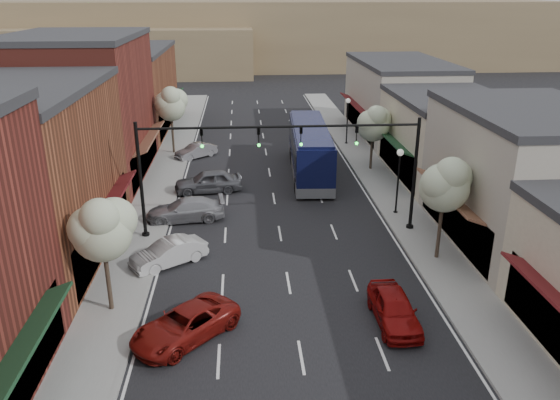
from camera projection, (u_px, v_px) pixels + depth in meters
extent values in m
plane|color=black|center=(292.00, 304.00, 25.58)|extent=(160.00, 160.00, 0.00)
cube|color=gray|center=(162.00, 180.00, 42.22)|extent=(2.80, 73.00, 0.15)
cube|color=gray|center=(376.00, 175.00, 43.34)|extent=(2.80, 73.00, 0.15)
cube|color=gray|center=(180.00, 179.00, 42.32)|extent=(0.25, 73.00, 0.17)
cube|color=gray|center=(358.00, 175.00, 43.25)|extent=(0.25, 73.00, 0.17)
cube|color=#163920|center=(10.00, 369.00, 16.40)|extent=(1.07, 9.80, 0.49)
cube|color=brown|center=(11.00, 179.00, 28.60)|extent=(9.00, 14.00, 9.00)
cube|color=black|center=(99.00, 227.00, 29.92)|extent=(0.60, 11.90, 2.60)
cube|color=#561315|center=(111.00, 202.00, 29.44)|extent=(1.07, 9.80, 0.49)
cube|color=maroon|center=(81.00, 111.00, 41.37)|extent=(9.00, 14.00, 10.50)
cube|color=#2D2D30|center=(71.00, 36.00, 39.42)|extent=(9.20, 14.10, 0.40)
cube|color=black|center=(141.00, 156.00, 42.96)|extent=(0.60, 11.90, 2.60)
cube|color=brown|center=(150.00, 137.00, 42.48)|extent=(1.07, 9.80, 0.49)
cube|color=brown|center=(124.00, 91.00, 56.72)|extent=(9.00, 18.00, 8.00)
cube|color=#2D2D30|center=(120.00, 50.00, 55.22)|extent=(9.20, 18.10, 0.40)
cube|color=black|center=(166.00, 113.00, 57.86)|extent=(0.60, 15.30, 2.60)
cube|color=#163920|center=(173.00, 99.00, 57.38)|extent=(1.07, 12.60, 0.49)
cube|color=#A49D8C|center=(526.00, 180.00, 30.75)|extent=(8.00, 12.00, 7.50)
cube|color=#2D2D30|center=(538.00, 111.00, 29.33)|extent=(8.20, 12.10, 0.40)
cube|color=black|center=(458.00, 217.00, 31.27)|extent=(0.60, 10.20, 2.60)
cube|color=brown|center=(447.00, 193.00, 30.68)|extent=(1.07, 8.40, 0.49)
cube|color=beige|center=(448.00, 139.00, 42.19)|extent=(8.00, 12.00, 6.00)
cube|color=#2D2D30|center=(453.00, 98.00, 41.05)|extent=(8.20, 12.10, 0.40)
cube|color=black|center=(400.00, 158.00, 42.45)|extent=(0.60, 10.20, 2.60)
cube|color=#163920|center=(391.00, 139.00, 41.86)|extent=(1.07, 8.40, 0.49)
cube|color=#A49D8C|center=(399.00, 100.00, 55.05)|extent=(8.00, 16.00, 7.00)
cube|color=#2D2D30|center=(402.00, 62.00, 53.73)|extent=(8.20, 16.10, 0.40)
cube|color=black|center=(362.00, 119.00, 55.49)|extent=(0.60, 13.60, 2.60)
cube|color=#561315|center=(355.00, 104.00, 54.90)|extent=(1.07, 11.20, 0.49)
cube|color=#7A6647|center=(250.00, 33.00, 107.26)|extent=(120.00, 30.00, 12.00)
cube|color=#7A6647|center=(109.00, 51.00, 95.13)|extent=(50.00, 20.00, 8.00)
cylinder|color=black|center=(410.00, 227.00, 33.51)|extent=(0.44, 0.44, 0.30)
cylinder|color=black|center=(414.00, 176.00, 32.31)|extent=(0.20, 0.20, 7.00)
cylinder|color=black|center=(350.00, 126.00, 30.94)|extent=(8.00, 0.14, 0.14)
imported|color=black|center=(357.00, 136.00, 31.18)|extent=(0.18, 0.46, 1.10)
sphere|color=#19E533|center=(357.00, 143.00, 31.22)|extent=(0.18, 0.18, 0.18)
imported|color=black|center=(301.00, 137.00, 30.96)|extent=(0.18, 0.46, 1.10)
sphere|color=#19E533|center=(301.00, 144.00, 31.00)|extent=(0.18, 0.18, 0.18)
cylinder|color=black|center=(146.00, 235.00, 32.44)|extent=(0.44, 0.44, 0.30)
cylinder|color=black|center=(141.00, 182.00, 31.24)|extent=(0.20, 0.20, 7.00)
cylinder|color=black|center=(208.00, 128.00, 30.40)|extent=(8.00, 0.14, 0.14)
imported|color=black|center=(202.00, 138.00, 30.59)|extent=(0.18, 0.46, 1.10)
sphere|color=#19E533|center=(202.00, 146.00, 30.63)|extent=(0.18, 0.18, 0.18)
imported|color=black|center=(259.00, 137.00, 30.80)|extent=(0.18, 0.46, 1.10)
sphere|color=#19E533|center=(259.00, 145.00, 30.84)|extent=(0.18, 0.18, 0.18)
cylinder|color=#47382B|center=(440.00, 228.00, 29.19)|extent=(0.20, 0.20, 3.71)
sphere|color=beige|center=(444.00, 188.00, 28.36)|extent=(2.60, 2.60, 2.60)
sphere|color=beige|center=(453.00, 177.00, 28.51)|extent=(2.00, 2.00, 2.00)
sphere|color=beige|center=(439.00, 183.00, 27.93)|extent=(1.90, 1.90, 1.90)
sphere|color=beige|center=(452.00, 174.00, 27.57)|extent=(1.70, 1.70, 1.70)
cylinder|color=#47382B|center=(371.00, 150.00, 44.17)|extent=(0.20, 0.20, 3.33)
sphere|color=beige|center=(373.00, 125.00, 43.42)|extent=(2.60, 2.60, 2.60)
sphere|color=beige|center=(379.00, 119.00, 43.59)|extent=(2.00, 2.00, 2.00)
sphere|color=beige|center=(369.00, 122.00, 43.00)|extent=(1.90, 1.90, 1.90)
sphere|color=beige|center=(376.00, 116.00, 42.66)|extent=(1.70, 1.70, 1.70)
cylinder|color=#47382B|center=(108.00, 277.00, 24.39)|extent=(0.20, 0.20, 3.52)
sphere|color=beige|center=(102.00, 232.00, 23.61)|extent=(2.60, 2.60, 2.60)
sphere|color=beige|center=(114.00, 220.00, 23.76)|extent=(2.00, 2.00, 2.00)
sphere|color=beige|center=(90.00, 228.00, 23.18)|extent=(1.90, 1.90, 1.90)
sphere|color=beige|center=(99.00, 218.00, 22.83)|extent=(1.70, 1.70, 1.70)
cylinder|color=#47382B|center=(173.00, 133.00, 48.55)|extent=(0.20, 0.20, 3.84)
sphere|color=beige|center=(171.00, 106.00, 47.70)|extent=(2.60, 2.60, 2.60)
sphere|color=beige|center=(177.00, 100.00, 47.84)|extent=(2.00, 2.00, 2.00)
sphere|color=beige|center=(165.00, 103.00, 47.26)|extent=(1.90, 1.90, 1.90)
sphere|color=beige|center=(170.00, 96.00, 46.89)|extent=(1.70, 1.70, 1.70)
cylinder|color=black|center=(395.00, 213.00, 35.84)|extent=(0.28, 0.28, 0.20)
cylinder|color=black|center=(398.00, 186.00, 35.16)|extent=(0.12, 0.12, 4.00)
sphere|color=white|center=(400.00, 152.00, 34.37)|extent=(0.44, 0.44, 0.44)
cylinder|color=black|center=(346.00, 144.00, 52.14)|extent=(0.28, 0.28, 0.20)
cylinder|color=black|center=(347.00, 124.00, 51.46)|extent=(0.12, 0.12, 4.00)
sphere|color=white|center=(348.00, 101.00, 50.67)|extent=(0.44, 0.44, 0.44)
cube|color=#0D1137|center=(310.00, 149.00, 43.20)|extent=(3.36, 12.75, 3.23)
cube|color=#595B60|center=(309.00, 167.00, 43.74)|extent=(3.38, 12.77, 0.74)
cube|color=black|center=(310.00, 143.00, 43.04)|extent=(3.37, 11.75, 1.16)
cube|color=#0D1137|center=(310.00, 128.00, 42.61)|extent=(3.12, 12.24, 0.26)
cube|color=black|center=(317.00, 164.00, 37.11)|extent=(2.19, 0.19, 1.26)
cylinder|color=black|center=(297.00, 185.00, 39.59)|extent=(0.39, 1.11, 1.09)
cylinder|color=black|center=(331.00, 185.00, 39.64)|extent=(0.39, 1.11, 1.09)
cylinder|color=black|center=(292.00, 153.00, 47.46)|extent=(0.39, 1.11, 1.09)
cylinder|color=black|center=(320.00, 153.00, 47.51)|extent=(0.39, 1.11, 1.09)
cylinder|color=black|center=(293.00, 158.00, 46.08)|extent=(0.39, 1.11, 1.09)
cylinder|color=black|center=(322.00, 158.00, 46.13)|extent=(0.39, 1.11, 1.09)
imported|color=maroon|center=(394.00, 308.00, 23.90)|extent=(1.75, 4.27, 1.45)
imported|color=maroon|center=(185.00, 325.00, 22.83)|extent=(5.01, 5.00, 1.35)
imported|color=silver|center=(169.00, 253.00, 29.07)|extent=(4.21, 3.52, 1.36)
imported|color=#9C9CA1|center=(186.00, 210.00, 34.71)|extent=(5.15, 2.54, 1.44)
imported|color=#54555B|center=(208.00, 181.00, 39.58)|extent=(5.05, 2.56, 1.65)
imported|color=#A8A8AE|center=(196.00, 151.00, 47.86)|extent=(3.76, 3.40, 1.24)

